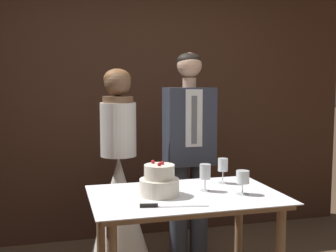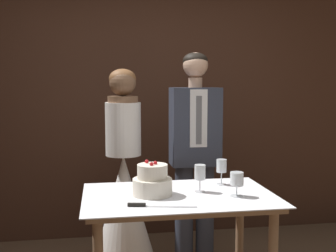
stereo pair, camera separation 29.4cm
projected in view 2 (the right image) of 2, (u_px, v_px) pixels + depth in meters
name	position (u px, v px, depth m)	size (l,w,h in m)	color
wall_back	(139.00, 98.00, 4.12)	(4.62, 0.12, 2.70)	#472B1E
cake_table	(179.00, 213.00, 2.58)	(1.16, 0.76, 0.82)	#8E6B4C
tiered_cake	(152.00, 182.00, 2.55)	(0.24, 0.24, 0.21)	silver
cake_knife	(148.00, 205.00, 2.32)	(0.38, 0.10, 0.02)	silver
wine_glass_near	(237.00, 179.00, 2.52)	(0.08, 0.08, 0.15)	silver
wine_glass_middle	(222.00, 167.00, 2.81)	(0.07, 0.07, 0.17)	silver
wine_glass_far	(200.00, 174.00, 2.62)	(0.07, 0.07, 0.17)	silver
bride	(124.00, 197.00, 3.37)	(0.54, 0.54, 1.61)	white
groom	(195.00, 149.00, 3.42)	(0.39, 0.25, 1.74)	#333847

